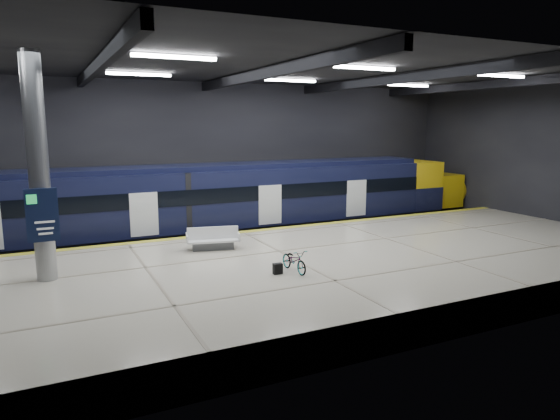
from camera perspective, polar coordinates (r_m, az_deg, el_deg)
ground at (r=20.17m, az=-1.33°, el=-7.09°), size 30.00×30.00×0.00m
room_shell at (r=19.30m, az=-1.41°, el=9.38°), size 30.10×16.10×8.05m
platform at (r=17.86m, az=2.00°, el=-7.51°), size 30.00×11.00×1.10m
safety_strip at (r=22.35m, az=-4.26°, el=-2.50°), size 30.00×0.40×0.01m
rails at (r=25.09m, az=-6.53°, el=-3.57°), size 30.00×1.52×0.16m
train at (r=24.95m, az=-5.01°, el=1.01°), size 29.40×2.84×3.79m
bench at (r=19.36m, az=-7.67°, el=-3.58°), size 2.14×1.25×0.89m
bicycle at (r=16.34m, az=1.64°, el=-5.77°), size 0.59×1.48×0.76m
pannier_bag at (r=16.14m, az=-0.27°, el=-6.72°), size 0.31×0.20×0.35m
info_column at (r=16.62m, az=-25.86°, el=3.97°), size 0.90×0.78×6.90m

